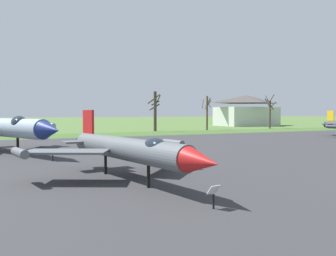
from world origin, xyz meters
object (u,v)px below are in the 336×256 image
Objects in this scene: info_placard_rear_left at (214,194)px; jet_fighter_rear_center at (2,127)px; info_placard_rear_center at (53,154)px; jet_fighter_rear_left at (128,149)px; visitor_building at (246,111)px.

jet_fighter_rear_center is at bearing 107.34° from info_placard_rear_left.
jet_fighter_rear_center is 17.13× the size of info_placard_rear_left.
info_placard_rear_center is at bearing 103.72° from info_placard_rear_left.
visitor_building is at bearing 48.33° from jet_fighter_rear_left.
jet_fighter_rear_center is 18.56× the size of info_placard_rear_center.
info_placard_rear_center is 17.14m from info_placard_rear_left.
jet_fighter_rear_left is 6.89m from info_placard_rear_left.
jet_fighter_rear_center reaches higher than info_placard_rear_left.
visitor_building is at bearing 36.50° from jet_fighter_rear_center.
visitor_building reaches higher than info_placard_rear_center.
visitor_building reaches higher than jet_fighter_rear_center.
info_placard_rear_center is 0.92× the size of info_placard_rear_left.
jet_fighter_rear_left reaches higher than info_placard_rear_left.
visitor_building is at bearing 51.66° from info_placard_rear_left.
jet_fighter_rear_left is at bearing -74.41° from info_placard_rear_center.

